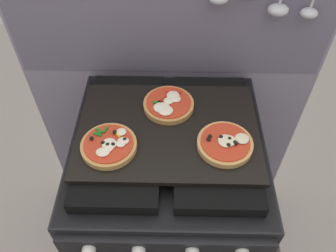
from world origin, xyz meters
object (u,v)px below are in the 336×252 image
Objects in this scene: pizza_left at (109,145)px; baking_tray at (168,130)px; stove at (168,205)px; pizza_center at (168,104)px; pizza_right at (226,143)px.

baking_tray is at bearing 25.39° from pizza_left.
stove is 0.51m from pizza_left.
pizza_left is at bearing -134.40° from pizza_center.
pizza_right is (0.16, -0.06, 0.48)m from stove.
stove is at bearing -88.78° from pizza_center.
pizza_center is (0.16, 0.17, 0.00)m from pizza_left.
pizza_center reaches higher than baking_tray.
pizza_center is (-0.00, 0.09, 0.02)m from baking_tray.
pizza_left is (-0.16, -0.08, 0.48)m from stove.
pizza_left reaches higher than pizza_center.
stove is 1.67× the size of baking_tray.
pizza_center reaches higher than stove.
pizza_center is at bearing 137.57° from pizza_right.
baking_tray is at bearing -88.76° from pizza_center.
stove is at bearing 159.14° from pizza_right.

